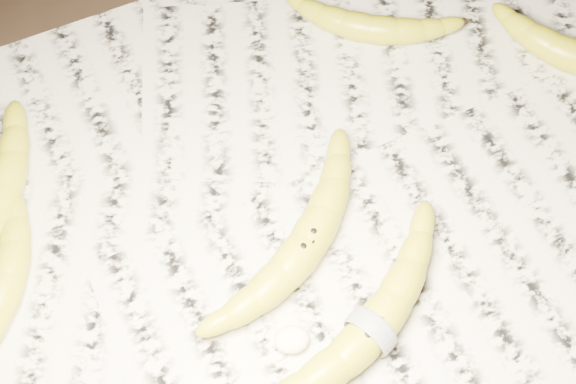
{
  "coord_description": "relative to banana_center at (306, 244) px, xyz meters",
  "views": [
    {
      "loc": [
        -0.06,
        -0.32,
        0.71
      ],
      "look_at": [
        -0.01,
        0.03,
        0.05
      ],
      "focal_mm": 50.0,
      "sensor_mm": 36.0,
      "label": 1
    }
  ],
  "objects": [
    {
      "name": "ground",
      "position": [
        -0.0,
        0.02,
        -0.03
      ],
      "size": [
        3.0,
        3.0,
        0.0
      ],
      "primitive_type": "plane",
      "color": "black",
      "rests_on": "ground"
    },
    {
      "name": "newspaper_patch",
      "position": [
        -0.03,
        -0.0,
        -0.02
      ],
      "size": [
        0.9,
        0.7,
        0.01
      ],
      "primitive_type": "cube",
      "color": "beige",
      "rests_on": "ground"
    },
    {
      "name": "banana_center",
      "position": [
        0.0,
        0.0,
        0.0
      ],
      "size": [
        0.19,
        0.2,
        0.04
      ],
      "primitive_type": null,
      "rotation": [
        0.0,
        0.0,
        0.86
      ],
      "color": "gold",
      "rests_on": "newspaper_patch"
    },
    {
      "name": "banana_taped",
      "position": [
        0.04,
        -0.09,
        -0.0
      ],
      "size": [
        0.22,
        0.2,
        0.04
      ],
      "primitive_type": null,
      "rotation": [
        0.0,
        0.0,
        0.7
      ],
      "color": "gold",
      "rests_on": "newspaper_patch"
    },
    {
      "name": "banana_upper_a",
      "position": [
        0.11,
        0.25,
        -0.0
      ],
      "size": [
        0.17,
        0.1,
        0.03
      ],
      "primitive_type": null,
      "rotation": [
        0.0,
        0.0,
        -0.34
      ],
      "color": "gold",
      "rests_on": "newspaper_patch"
    },
    {
      "name": "measuring_tape",
      "position": [
        0.04,
        -0.09,
        -0.0
      ],
      "size": [
        0.03,
        0.04,
        0.05
      ],
      "primitive_type": "torus",
      "rotation": [
        0.0,
        1.57,
        0.7
      ],
      "color": "white",
      "rests_on": "newspaper_patch"
    },
    {
      "name": "flesh_chunk_c",
      "position": [
        -0.03,
        -0.08,
        -0.01
      ],
      "size": [
        0.03,
        0.03,
        0.02
      ],
      "primitive_type": "ellipsoid",
      "color": "#FDF2C4",
      "rests_on": "newspaper_patch"
    }
  ]
}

